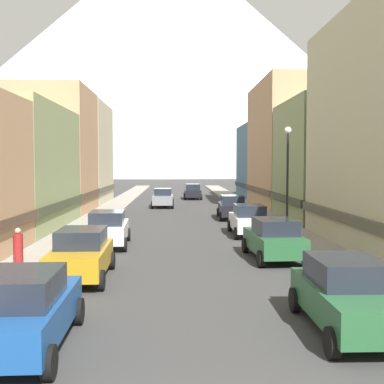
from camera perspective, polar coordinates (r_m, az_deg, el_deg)
The scene contains 20 objects.
sidewalk_left at distance 41.28m, azimuth -10.05°, elevation -2.41°, with size 2.50×100.00×0.15m, color gray.
sidewalk_right at distance 41.41m, azimuth 7.36°, elevation -2.36°, with size 2.50×100.00×0.15m, color gray.
storefront_left_2 at distance 32.75m, azimuth -20.00°, elevation 2.37°, with size 6.46×11.87×7.72m.
storefront_left_3 at distance 42.97m, azimuth -16.52°, elevation 4.30°, with size 7.73×8.64×10.32m.
storefront_left_4 at distance 52.71m, azimuth -13.91°, elevation 4.08°, with size 7.95×10.78×10.25m.
storefront_right_2 at distance 37.36m, azimuth 17.03°, elevation 3.18°, with size 8.70×9.87×8.62m.
storefront_right_3 at distance 49.10m, azimuth 12.65°, elevation 5.08°, with size 9.10×13.92×11.84m.
storefront_right_4 at distance 60.47m, azimuth 8.78°, elevation 3.30°, with size 6.90×9.80×8.71m.
car_left_0 at distance 11.82m, azimuth -18.87°, elevation -12.70°, with size 2.16×4.44×1.78m.
car_left_1 at distance 18.25m, azimuth -12.64°, elevation -6.96°, with size 2.14×4.44×1.78m.
car_left_2 at distance 25.08m, azimuth -9.66°, elevation -4.15°, with size 2.23×4.47×1.78m.
car_right_0 at distance 13.01m, azimuth 17.46°, elevation -11.20°, with size 2.07×4.41×1.78m.
car_right_1 at distance 21.68m, azimuth 9.39°, elevation -5.31°, with size 2.25×4.48×1.78m.
car_right_2 at distance 28.73m, azimuth 6.55°, elevation -3.19°, with size 2.06×4.40×1.78m.
car_right_3 at distance 37.05m, azimuth 4.62°, elevation -1.73°, with size 2.17×4.45×1.78m.
car_driving_0 at distance 47.03m, azimuth -3.36°, elevation -0.66°, with size 2.06×4.40×1.78m.
car_driving_1 at distance 57.72m, azimuth 0.08°, elevation 0.07°, with size 2.06×4.40×1.78m.
pedestrian_1 at distance 19.56m, azimuth -19.34°, elevation -6.43°, with size 0.36×0.36×1.60m.
streetlamp_right at distance 26.01m, azimuth 10.92°, elevation 2.92°, with size 0.36×0.36×5.86m.
mountain_backdrop at distance 272.14m, azimuth -3.07°, elevation 15.73°, with size 264.99×264.99×125.81m, color silver.
Camera 1 is at (-0.44, -5.67, 4.12)m, focal length 46.43 mm.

